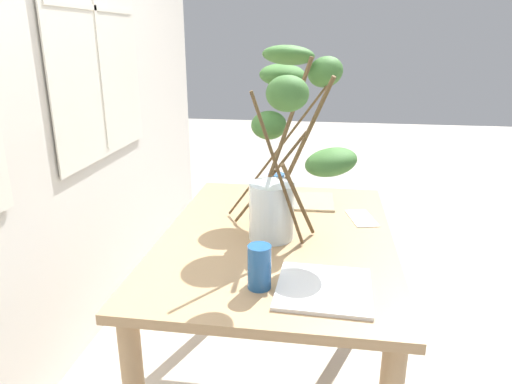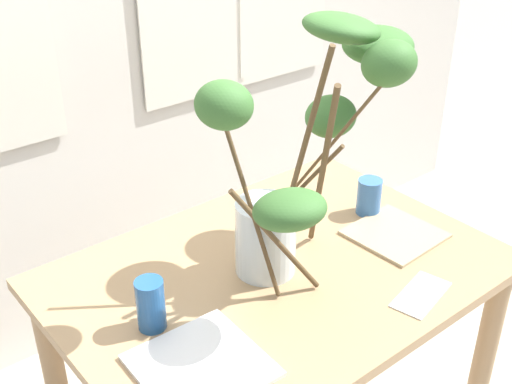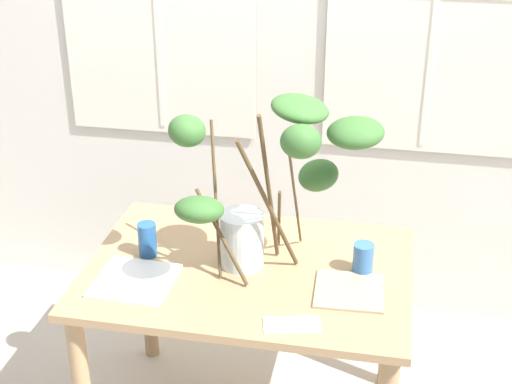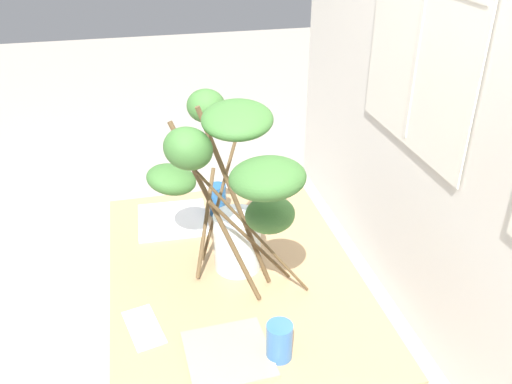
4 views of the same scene
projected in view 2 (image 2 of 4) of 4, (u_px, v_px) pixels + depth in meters
name	position (u px, v px, depth m)	size (l,w,h in m)	color
dining_table	(277.00, 304.00, 1.89)	(1.22, 0.86, 0.77)	tan
vase_with_branches	(310.00, 143.00, 1.68)	(0.76, 0.53, 0.70)	silver
drinking_glass_blue_left	(151.00, 304.00, 1.59)	(0.07, 0.07, 0.14)	#235693
drinking_glass_blue_right	(369.00, 197.00, 2.07)	(0.08, 0.08, 0.12)	#386BAD
plate_square_left	(201.00, 365.00, 1.49)	(0.28, 0.28, 0.01)	white
plate_square_right	(395.00, 234.00, 1.98)	(0.24, 0.24, 0.01)	tan
napkin_folded	(421.00, 295.00, 1.73)	(0.19, 0.09, 0.00)	silver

